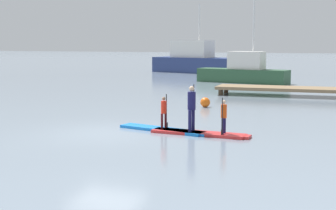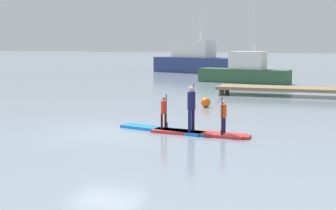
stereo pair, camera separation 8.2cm
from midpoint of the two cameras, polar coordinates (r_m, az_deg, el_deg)
The scene contains 10 objects.
ground_plane at distance 17.65m, azimuth -6.97°, elevation -3.11°, with size 240.00×240.00×0.00m, color gray.
paddleboard_near at distance 17.76m, azimuth -0.39°, elevation -2.82°, with size 3.52×1.45×0.10m.
paddler_child_solo at distance 17.66m, azimuth -0.34°, elevation -0.64°, with size 0.24×0.39×1.20m.
paddleboard_far at distance 17.08m, azimuth 3.80°, elevation -3.24°, with size 3.48×0.94×0.10m.
paddler_adult at distance 17.06m, azimuth 2.82°, elevation -0.06°, with size 0.30×0.50×1.60m.
paddler_child_front at distance 16.70m, azimuth 6.47°, elevation -1.14°, with size 0.21×0.40×1.23m.
fishing_boat_white_large at distance 50.35m, azimuth 3.68°, elevation 5.01°, with size 10.45×5.77×6.80m.
motor_boat_small_navy at distance 38.61m, azimuth 8.79°, elevation 3.80°, with size 7.22×3.17×6.72m.
floating_dock at distance 29.66m, azimuth 17.27°, elevation 1.66°, with size 11.94×2.08×0.52m.
mooring_buoy_near at distance 24.17m, azimuth 4.41°, elevation 0.30°, with size 0.47×0.47×0.47m, color orange.
Camera 2 is at (7.64, -15.59, 3.17)m, focal length 53.54 mm.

